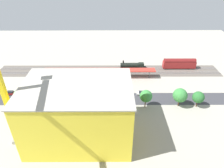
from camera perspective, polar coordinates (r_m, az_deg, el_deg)
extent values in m
plane|color=#9E998C|center=(92.31, -1.02, -3.01)|extent=(192.21, 192.21, 0.00)
cube|color=#5B544C|center=(111.89, -0.94, 3.70)|extent=(120.20, 13.72, 0.01)
cube|color=#38383D|center=(89.75, -1.04, -4.15)|extent=(120.18, 9.66, 0.01)
cube|color=#9E9EA8|center=(114.68, -0.93, 4.54)|extent=(120.13, 0.78, 0.12)
cube|color=#9E9EA8|center=(113.40, -0.94, 4.21)|extent=(120.13, 0.78, 0.12)
cube|color=#9E9EA8|center=(110.21, -0.95, 3.34)|extent=(120.13, 0.78, 0.12)
cube|color=#9E9EA8|center=(108.94, -0.95, 2.98)|extent=(120.13, 0.78, 0.12)
cube|color=#B73328|center=(103.64, -3.50, 3.92)|extent=(56.53, 4.44, 0.41)
cylinder|color=slate|center=(106.32, 10.37, 2.81)|extent=(0.30, 0.30, 4.13)
cylinder|color=slate|center=(104.57, 1.19, 2.84)|extent=(0.30, 0.30, 4.13)
cylinder|color=slate|center=(105.54, -8.07, 2.80)|extent=(0.30, 0.30, 4.13)
cylinder|color=slate|center=(109.18, -16.92, 2.69)|extent=(0.30, 0.30, 4.13)
cube|color=black|center=(114.60, 5.96, 4.52)|extent=(14.35, 2.31, 1.00)
cylinder|color=black|center=(113.67, 5.28, 5.31)|extent=(11.43, 2.54, 2.48)
cube|color=black|center=(114.61, 8.12, 5.02)|extent=(2.93, 2.70, 3.31)
cylinder|color=black|center=(112.50, 3.18, 6.21)|extent=(0.70, 0.70, 1.40)
cube|color=black|center=(120.16, 18.08, 4.29)|extent=(16.19, 2.48, 0.60)
cube|color=maroon|center=(119.26, 18.24, 5.18)|extent=(17.99, 3.09, 3.61)
cylinder|color=maroon|center=(118.41, 18.41, 6.07)|extent=(17.27, 3.08, 2.99)
cube|color=black|center=(93.21, 8.25, -2.89)|extent=(3.79, 1.75, 0.30)
cube|color=silver|center=(92.90, 8.28, -2.60)|extent=(4.51, 1.82, 0.81)
cube|color=#1E2328|center=(92.52, 8.31, -2.26)|extent=(2.53, 1.59, 0.55)
cube|color=black|center=(92.86, 3.00, -2.70)|extent=(3.54, 1.80, 0.30)
cube|color=black|center=(92.53, 3.01, -2.40)|extent=(4.21, 1.88, 0.90)
cube|color=#1E2328|center=(92.13, 3.02, -2.04)|extent=(2.36, 1.65, 0.52)
cube|color=black|center=(92.69, -2.46, -2.76)|extent=(3.58, 1.86, 0.30)
cube|color=navy|center=(92.39, -2.46, -2.49)|extent=(4.26, 1.95, 0.75)
cube|color=#1E2328|center=(92.02, -2.47, -2.16)|extent=(2.40, 1.69, 0.56)
cube|color=black|center=(93.50, -7.19, -2.68)|extent=(3.91, 1.85, 0.30)
cube|color=black|center=(93.18, -7.21, -2.39)|extent=(4.65, 1.94, 0.85)
cube|color=#1E2328|center=(92.78, -7.24, -2.02)|extent=(2.62, 1.67, 0.59)
cube|color=black|center=(94.44, -12.75, -2.90)|extent=(3.68, 1.87, 0.30)
cube|color=silver|center=(94.12, -12.79, -2.62)|extent=(4.38, 1.95, 0.84)
cube|color=#1E2328|center=(93.73, -12.84, -2.26)|extent=(2.46, 1.70, 0.58)
cube|color=black|center=(96.97, -17.49, -2.68)|extent=(3.96, 1.68, 0.30)
cube|color=maroon|center=(96.67, -17.54, -2.41)|extent=(4.71, 1.75, 0.82)
cube|color=#1E2328|center=(96.29, -17.61, -2.06)|extent=(2.64, 1.53, 0.60)
cube|color=black|center=(98.81, -21.90, -2.93)|extent=(4.00, 1.84, 0.30)
cube|color=silver|center=(98.50, -21.96, -2.64)|extent=(4.76, 1.92, 0.88)
cube|color=#1E2328|center=(98.10, -22.05, -2.28)|extent=(2.67, 1.67, 0.63)
cube|color=black|center=(103.14, -26.46, -2.57)|extent=(3.98, 1.78, 0.30)
cube|color=maroon|center=(102.87, -26.53, -2.32)|extent=(4.74, 1.87, 0.78)
cube|color=#1E2328|center=(102.52, -26.62, -2.00)|extent=(2.66, 1.62, 0.61)
cube|color=yellow|center=(67.65, -9.28, -7.95)|extent=(33.36, 22.68, 19.78)
cube|color=#ADA89E|center=(61.77, -10.08, -0.72)|extent=(33.96, 23.29, 0.40)
cube|color=gray|center=(77.79, -24.42, -13.87)|extent=(3.60, 3.60, 1.20)
cube|color=yellow|center=(67.67, -27.54, -3.65)|extent=(1.40, 1.40, 34.94)
cube|color=black|center=(86.52, -7.39, -5.82)|extent=(9.30, 2.86, 0.50)
cube|color=white|center=(85.38, -6.67, -4.86)|extent=(6.94, 2.96, 3.03)
cube|color=#334C8C|center=(85.95, -9.72, -5.12)|extent=(2.54, 2.67, 2.40)
cube|color=black|center=(87.04, 0.75, -5.25)|extent=(9.21, 3.17, 0.50)
cube|color=silver|center=(85.95, 1.43, -4.36)|extent=(7.21, 3.24, 2.99)
cube|color=maroon|center=(86.38, -1.57, -4.31)|extent=(2.26, 2.78, 2.59)
cube|color=black|center=(85.69, -5.07, -6.08)|extent=(10.20, 2.41, 0.50)
cube|color=white|center=(84.67, -4.35, -5.22)|extent=(7.94, 2.58, 2.66)
cube|color=silver|center=(85.19, -7.77, -5.38)|extent=(2.33, 2.43, 2.23)
cylinder|color=brown|center=(89.08, 18.08, -4.98)|extent=(0.40, 0.40, 3.33)
sphere|color=#38843D|center=(87.02, 18.48, -3.02)|extent=(5.82, 5.82, 5.82)
cylinder|color=brown|center=(85.02, 9.26, -5.38)|extent=(0.45, 0.45, 3.77)
sphere|color=#38843D|center=(82.88, 9.48, -3.37)|extent=(5.06, 5.06, 5.06)
cylinder|color=brown|center=(84.90, -0.89, -4.98)|extent=(0.55, 0.55, 3.70)
sphere|color=#28662D|center=(82.84, -0.91, -3.04)|extent=(4.76, 4.76, 4.76)
cylinder|color=brown|center=(92.01, -23.81, -4.80)|extent=(0.55, 0.55, 3.89)
sphere|color=#2D7233|center=(90.01, -24.32, -2.88)|extent=(5.12, 5.12, 5.12)
cylinder|color=brown|center=(91.46, 22.57, -5.06)|extent=(0.46, 0.46, 3.01)
sphere|color=#28662D|center=(89.72, 22.98, -3.42)|extent=(4.81, 4.81, 4.81)
cylinder|color=brown|center=(93.01, -23.70, -4.52)|extent=(0.38, 0.38, 3.45)
sphere|color=#38843D|center=(91.25, -24.14, -2.85)|extent=(4.46, 4.46, 4.46)
cylinder|color=#333333|center=(87.66, -15.88, -4.06)|extent=(0.16, 0.16, 6.19)
cube|color=black|center=(85.71, -16.22, -2.13)|extent=(0.36, 0.36, 0.90)
sphere|color=yellow|center=(85.77, -16.37, -2.13)|extent=(0.20, 0.20, 0.20)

